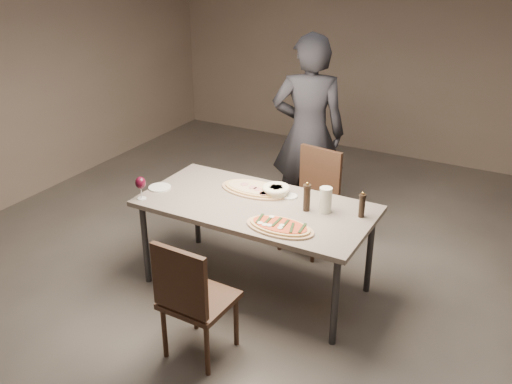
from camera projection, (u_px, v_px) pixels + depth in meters
The scene contains 14 objects.
room at pixel (256, 123), 4.11m from camera, with size 7.00×7.00×7.00m.
dining_table at pixel (256, 210), 4.41m from camera, with size 1.80×0.90×0.75m.
zucchini_pizza at pixel (280, 226), 4.02m from camera, with size 0.51×0.28×0.05m.
ham_pizza at pixel (254, 189), 4.60m from camera, with size 0.58×0.32×0.04m.
bread_basket at pixel (276, 190), 4.51m from camera, with size 0.22×0.22×0.08m.
oil_dish at pixel (290, 196), 4.49m from camera, with size 0.12×0.12×0.01m.
pepper_mill_left at pixel (307, 197), 4.24m from camera, with size 0.06×0.06×0.23m.
pepper_mill_right at pixel (362, 205), 4.15m from camera, with size 0.05×0.05×0.20m.
carafe at pixel (326, 200), 4.22m from camera, with size 0.09×0.09×0.20m.
wine_glass at pixel (141, 184), 4.41m from camera, with size 0.08×0.08×0.19m.
side_plate at pixel (160, 187), 4.65m from camera, with size 0.18×0.18×0.01m.
chair_near at pixel (191, 296), 3.70m from camera, with size 0.44×0.44×0.90m.
chair_far at pixel (313, 194), 5.11m from camera, with size 0.49×0.49×0.91m.
diner at pixel (308, 134), 5.31m from camera, with size 0.68×0.45×1.87m, color black.
Camera 1 is at (1.89, -3.46, 2.67)m, focal length 40.00 mm.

